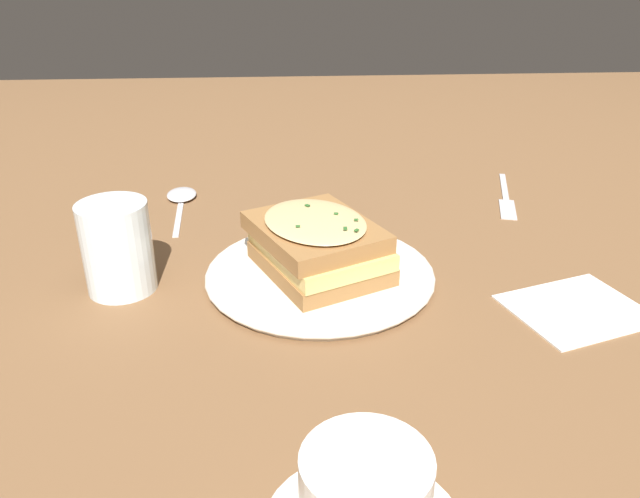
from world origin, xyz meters
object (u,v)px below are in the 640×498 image
object	(u,v)px
dinner_plate	(320,274)
sandwich	(318,245)
fork	(506,200)
spoon	(181,197)
napkin	(577,308)
water_glass	(117,247)

from	to	relation	value
dinner_plate	sandwich	world-z (taller)	sandwich
dinner_plate	fork	xyz separation A→B (m)	(-0.30, -0.23, -0.01)
fork	spoon	xyz separation A→B (m)	(0.49, -0.04, 0.00)
spoon	napkin	world-z (taller)	spoon
water_glass	napkin	world-z (taller)	water_glass
napkin	water_glass	bearing A→B (deg)	-9.14
fork	napkin	bearing A→B (deg)	100.28
sandwich	fork	size ratio (longest dim) A/B	0.97
water_glass	fork	xyz separation A→B (m)	(-0.52, -0.23, -0.05)
sandwich	fork	xyz separation A→B (m)	(-0.30, -0.22, -0.04)
sandwich	spoon	distance (m)	0.33
fork	napkin	size ratio (longest dim) A/B	1.39
dinner_plate	spoon	bearing A→B (deg)	-53.52
water_glass	fork	distance (m)	0.57
dinner_plate	spoon	distance (m)	0.33
sandwich	fork	world-z (taller)	sandwich
dinner_plate	napkin	world-z (taller)	dinner_plate
dinner_plate	napkin	bearing A→B (deg)	162.52
sandwich	water_glass	bearing A→B (deg)	1.57
sandwich	fork	distance (m)	0.38
sandwich	napkin	bearing A→B (deg)	162.53
dinner_plate	water_glass	bearing A→B (deg)	1.39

